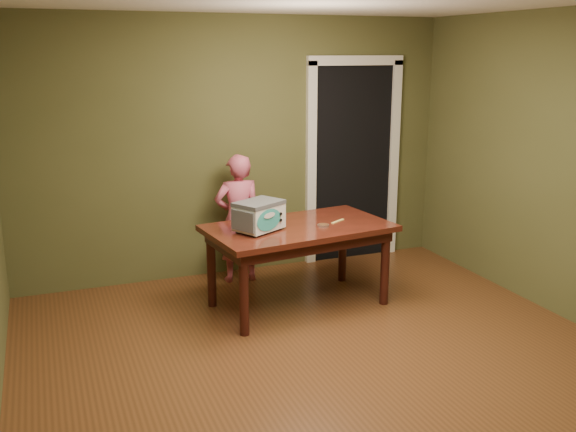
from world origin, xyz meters
The scene contains 8 objects.
floor centered at (0.00, 0.00, 0.00)m, with size 5.00×5.00×0.00m, color brown.
room_shell centered at (0.00, 0.00, 1.71)m, with size 4.52×5.02×2.61m.
doorway centered at (1.30, 2.78, 1.06)m, with size 1.10×0.66×2.25m.
dining_table centered at (0.21, 1.38, 0.65)m, with size 1.70×1.09×0.75m.
toy_oven centered at (-0.17, 1.34, 0.89)m, with size 0.49×0.44×0.26m.
baking_pan centered at (0.40, 1.26, 0.76)m, with size 0.10×0.10×0.02m.
spatula centered at (0.59, 1.37, 0.75)m, with size 0.18×0.03×0.01m, color #ECCF66.
child centered at (-0.10, 2.20, 0.64)m, with size 0.47×0.31×1.28m, color #C6516D.
Camera 1 is at (-1.86, -3.68, 2.25)m, focal length 40.00 mm.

